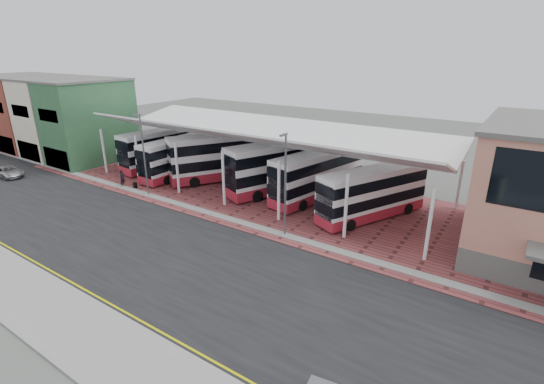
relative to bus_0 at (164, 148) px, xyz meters
The scene contains 23 objects.
ground 24.94m from the bus_0, 34.93° to the right, with size 140.00×140.00×0.00m, color #4C4E49.
road 25.52m from the bus_0, 36.78° to the right, with size 120.00×14.00×0.02m, color black.
forecourt 22.51m from the bus_0, ahead, with size 72.00×16.00×0.06m, color brown.
sidewalk 30.96m from the bus_0, 48.76° to the right, with size 120.00×4.00×0.14m, color gray.
north_kerb 21.99m from the bus_0, 21.49° to the right, with size 120.00×0.80×0.14m, color gray.
yellow_line_near 29.49m from the bus_0, 46.19° to the right, with size 120.00×0.12×0.01m, color #CAC600.
yellow_line_far 29.28m from the bus_0, 45.78° to the right, with size 120.00×0.12×0.01m, color #CAC600.
canopy 14.77m from the bus_0, ahead, with size 37.00×11.63×7.07m.
shop_green 10.55m from the bus_0, 161.42° to the right, with size 6.40×10.20×10.22m.
shop_cream 16.70m from the bus_0, 168.64° to the right, with size 6.40×10.20×10.22m.
shop_brick 23.04m from the bus_0, behind, with size 6.40×10.20×10.22m.
shop_ochre 29.46m from the bus_0, behind, with size 6.40×10.20×10.22m.
lamp_west 10.37m from the bus_0, 51.34° to the right, with size 0.16×0.90×8.07m.
lamp_east 23.81m from the bus_0, 19.56° to the right, with size 0.16×0.90×8.07m.
bus_0 is the anchor object (origin of this frame).
bus_1 4.48m from the bus_0, 17.82° to the right, with size 2.65×10.45×4.30m.
bus_2 9.32m from the bus_0, ahead, with size 8.66×11.83×5.00m.
bus_3 16.59m from the bus_0, ahead, with size 7.15×12.24×4.98m.
bus_4 20.58m from the bus_0, ahead, with size 4.78×11.34×4.56m.
bus_5 26.62m from the bus_0, ahead, with size 6.56×10.42×4.28m.
silver_car 17.40m from the bus_0, 132.41° to the right, with size 2.02×4.37×1.21m, color #AFB1B7.
pedestrian 8.18m from the bus_0, 74.30° to the right, with size 0.67×0.44×1.83m, color black.
suitcase 8.45m from the bus_0, 63.76° to the right, with size 0.36×0.26×0.62m, color black.
Camera 1 is at (16.66, -17.19, 13.68)m, focal length 26.00 mm.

